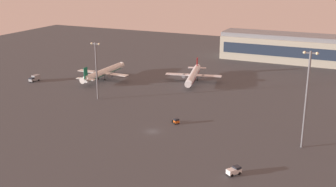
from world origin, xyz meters
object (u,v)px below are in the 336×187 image
apron_light_central (307,95)px  cargo_loader (234,171)px  airplane_taxiway_distant (103,72)px  pushback_tug (176,121)px  airplane_terminal_side (193,75)px  apron_light_east (96,67)px  catering_truck (35,78)px

apron_light_central → cargo_loader: bearing=-118.4°
airplane_taxiway_distant → cargo_loader: size_ratio=8.07×
pushback_tug → cargo_loader: size_ratio=0.77×
airplane_taxiway_distant → airplane_terminal_side: 45.71m
airplane_terminal_side → apron_light_central: 85.97m
cargo_loader → apron_light_central: bearing=95.5°
airplane_taxiway_distant → apron_light_central: 113.95m
pushback_tug → apron_light_east: apron_light_east is taller
airplane_terminal_side → cargo_loader: (45.72, -86.53, -2.30)m
airplane_terminal_side → apron_light_central: size_ratio=1.14×
airplane_taxiway_distant → pushback_tug: (58.83, -42.57, -2.49)m
airplane_taxiway_distant → apron_light_east: bearing=-61.1°
airplane_taxiway_distant → apron_light_east: size_ratio=1.47×
airplane_taxiway_distant → apron_light_central: (103.63, -45.28, 13.97)m
airplane_terminal_side → apron_light_central: apron_light_central is taller
pushback_tug → apron_light_central: apron_light_central is taller
pushback_tug → apron_light_central: 47.80m
pushback_tug → catering_truck: catering_truck is taller
airplane_taxiway_distant → cargo_loader: airplane_taxiway_distant is taller
airplane_terminal_side → catering_truck: (-72.53, -31.92, -1.90)m
pushback_tug → apron_light_east: size_ratio=0.14×
apron_light_central → apron_light_east: 89.17m
airplane_taxiway_distant → airplane_terminal_side: size_ratio=1.03×
cargo_loader → apron_light_central: (14.54, 26.83, 16.35)m
airplane_terminal_side → apron_light_east: (-27.39, -43.59, 10.77)m
airplane_taxiway_distant → airplane_terminal_side: bearing=18.6°
pushback_tug → catering_truck: (-87.98, 25.08, 0.51)m
cargo_loader → airplane_taxiway_distant: bearing=174.9°
catering_truck → apron_light_central: bearing=174.7°
pushback_tug → catering_truck: size_ratio=0.60×
apron_light_central → apron_light_east: (-87.64, 16.11, -3.28)m
airplane_terminal_side → pushback_tug: 59.10m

